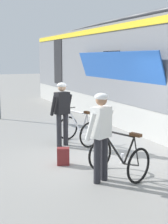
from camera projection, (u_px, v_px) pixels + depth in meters
name	position (u px, v px, depth m)	size (l,w,h in m)	color
ground_plane	(111.00, 155.00, 7.81)	(80.00, 80.00, 0.00)	gray
cyclist_near_in_dark	(62.00, 108.00, 8.48)	(0.66, 0.41, 1.76)	#232328
cyclist_far_in_white	(101.00, 130.00, 5.99)	(0.66, 0.48, 1.76)	#232328
bicycle_near_silver	(79.00, 130.00, 8.84)	(0.95, 1.21, 0.99)	black
bicycle_far_black	(119.00, 157.00, 6.38)	(1.02, 1.24, 0.99)	black
backpack_on_platform	(63.00, 156.00, 7.10)	(0.28, 0.18, 0.40)	maroon
water_bottle_near_the_bikes	(122.00, 158.00, 7.23)	(0.08, 0.08, 0.22)	silver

